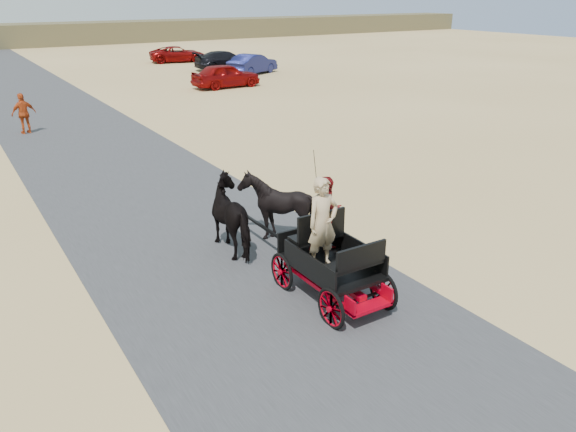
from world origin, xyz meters
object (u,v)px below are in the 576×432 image
horse_left (236,216)px  car_d (178,54)px  carriage (331,281)px  car_a (226,75)px  car_c (226,60)px  car_b (253,64)px  pedestrian (24,114)px  horse_right (277,207)px

horse_left → car_d: horse_left is taller
carriage → car_d: bearing=72.3°
car_a → car_c: car_a is taller
car_a → car_b: car_a is taller
carriage → car_c: size_ratio=0.49×
pedestrian → car_a: size_ratio=0.39×
horse_right → car_b: (13.93, 26.62, -0.11)m
horse_right → car_a: bearing=-113.3°
pedestrian → carriage: bearing=87.5°
carriage → pedestrian: (-2.84, 18.26, 0.50)m
car_b → pedestrian: bearing=96.7°
horse_left → horse_right: 1.10m
horse_left → car_d: (13.27, 36.89, -0.18)m
car_d → horse_right: bearing=172.8°
carriage → horse_right: horse_right is taller
horse_left → car_a: bearing=-115.7°
pedestrian → car_d: 26.65m
horse_right → car_a: horse_right is taller
car_d → pedestrian: bearing=155.3°
horse_left → pedestrian: bearing=-81.5°
car_a → car_c: size_ratio=0.89×
carriage → car_b: 32.98m
car_b → car_c: (-0.54, 3.32, -0.02)m
pedestrian → car_a: pedestrian is taller
car_b → car_a: bearing=109.3°
carriage → car_b: size_ratio=0.54×
car_b → car_d: car_b is taller
horse_left → pedestrian: pedestrian is taller
car_a → car_d: size_ratio=0.91×
pedestrian → car_a: 14.56m
carriage → car_a: size_ratio=0.55×
carriage → car_d: 41.87m
horse_left → car_a: size_ratio=0.46×
car_a → pedestrian: bearing=115.1°
horse_right → pedestrian: bearing=-77.5°
pedestrian → car_c: pedestrian is taller
pedestrian → car_c: size_ratio=0.35×
carriage → horse_left: size_ratio=1.20×
car_b → car_c: bearing=-17.2°
car_c → carriage: bearing=162.1°
horse_right → pedestrian: 15.63m
horse_right → pedestrian: pedestrian is taller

